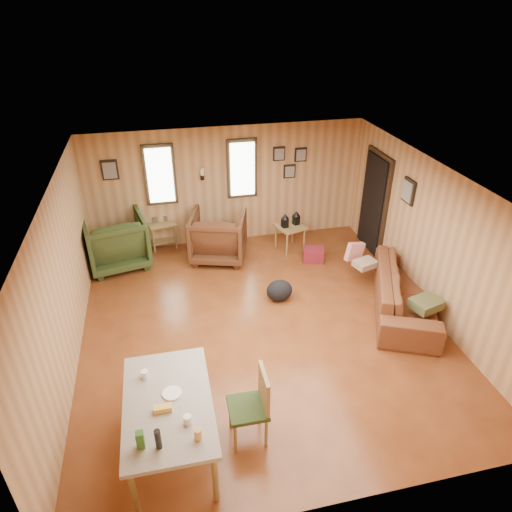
# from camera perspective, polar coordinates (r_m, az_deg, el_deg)

# --- Properties ---
(room) EXTENTS (5.54, 6.04, 2.44)m
(room) POSITION_cam_1_polar(r_m,az_deg,el_deg) (6.89, 1.61, 0.76)
(room) COLOR brown
(room) RESTS_ON ground
(sofa) EXTENTS (1.57, 2.41, 0.91)m
(sofa) POSITION_cam_1_polar(r_m,az_deg,el_deg) (7.82, 18.32, -3.45)
(sofa) COLOR brown
(sofa) RESTS_ON ground
(recliner_brown) EXTENTS (1.25, 1.21, 1.05)m
(recliner_brown) POSITION_cam_1_polar(r_m,az_deg,el_deg) (8.86, -4.73, 2.77)
(recliner_brown) COLOR #532D19
(recliner_brown) RESTS_ON ground
(recliner_green) EXTENTS (1.27, 1.22, 1.12)m
(recliner_green) POSITION_cam_1_polar(r_m,az_deg,el_deg) (8.97, -17.14, 2.08)
(recliner_green) COLOR #30411D
(recliner_green) RESTS_ON ground
(end_table) EXTENTS (0.60, 0.56, 0.68)m
(end_table) POSITION_cam_1_polar(r_m,az_deg,el_deg) (9.50, -11.66, 3.26)
(end_table) COLOR #AB8A4C
(end_table) RESTS_ON ground
(side_table) EXTENTS (0.65, 0.65, 0.83)m
(side_table) POSITION_cam_1_polar(r_m,az_deg,el_deg) (9.13, 4.32, 3.95)
(side_table) COLOR #AB8A4C
(side_table) RESTS_ON ground
(cooler) EXTENTS (0.45, 0.38, 0.28)m
(cooler) POSITION_cam_1_polar(r_m,az_deg,el_deg) (8.96, 7.18, 0.19)
(cooler) COLOR maroon
(cooler) RESTS_ON ground
(backpack) EXTENTS (0.49, 0.39, 0.39)m
(backpack) POSITION_cam_1_polar(r_m,az_deg,el_deg) (7.76, 2.94, -4.35)
(backpack) COLOR black
(backpack) RESTS_ON ground
(sofa_pillows) EXTENTS (0.95, 1.91, 0.39)m
(sofa_pillows) POSITION_cam_1_polar(r_m,az_deg,el_deg) (7.80, 16.44, -2.76)
(sofa_pillows) COLOR brown
(sofa_pillows) RESTS_ON sofa
(dining_table) EXTENTS (0.95, 1.58, 1.03)m
(dining_table) POSITION_cam_1_polar(r_m,az_deg,el_deg) (5.23, -10.94, -18.12)
(dining_table) COLOR gray
(dining_table) RESTS_ON ground
(dining_chair) EXTENTS (0.45, 0.45, 0.98)m
(dining_chair) POSITION_cam_1_polar(r_m,az_deg,el_deg) (5.44, -0.24, -17.84)
(dining_chair) COLOR #30411D
(dining_chair) RESTS_ON ground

